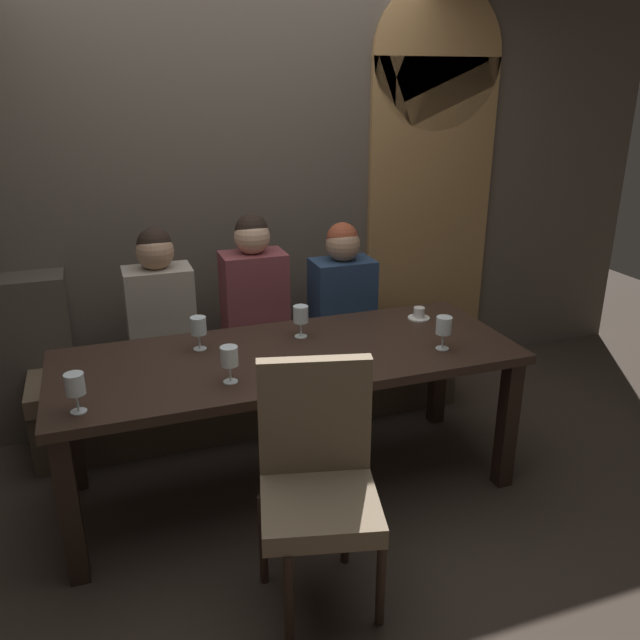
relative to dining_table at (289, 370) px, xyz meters
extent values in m
plane|color=#382D26|center=(0.00, 0.00, -0.65)|extent=(9.00, 9.00, 0.00)
cube|color=brown|center=(0.00, 1.22, 0.85)|extent=(6.00, 0.12, 3.00)
cube|color=olive|center=(1.35, 1.15, 0.40)|extent=(0.90, 0.05, 2.10)
cylinder|color=#A07545|center=(1.35, 1.15, 1.45)|extent=(0.90, 0.05, 0.90)
cube|color=black|center=(-1.03, -0.35, -0.30)|extent=(0.08, 0.08, 0.69)
cube|color=black|center=(1.03, -0.35, -0.30)|extent=(0.08, 0.08, 0.69)
cube|color=black|center=(-1.03, 0.35, -0.30)|extent=(0.08, 0.08, 0.69)
cube|color=black|center=(1.03, 0.35, -0.30)|extent=(0.08, 0.08, 0.69)
cube|color=#302119|center=(0.00, 0.00, 0.07)|extent=(2.20, 0.84, 0.04)
cube|color=#4A3C2E|center=(0.00, 0.70, -0.48)|extent=(2.50, 0.40, 0.35)
cube|color=brown|center=(0.00, 0.70, -0.25)|extent=(2.50, 0.44, 0.10)
cylinder|color=#302119|center=(-0.31, -0.98, -0.44)|extent=(0.04, 0.04, 0.42)
cylinder|color=#302119|center=(0.05, -0.98, -0.44)|extent=(0.04, 0.04, 0.42)
cylinder|color=#302119|center=(-0.31, -0.62, -0.44)|extent=(0.04, 0.04, 0.42)
cylinder|color=#302119|center=(0.05, -0.62, -0.44)|extent=(0.04, 0.04, 0.42)
cube|color=#7F6B51|center=(-0.13, -0.80, -0.19)|extent=(0.53, 0.53, 0.08)
cube|color=#7F6B51|center=(-0.08, -0.62, 0.09)|extent=(0.44, 0.16, 0.48)
cube|color=#9E9384|center=(-0.52, 0.71, 0.08)|extent=(0.36, 0.24, 0.57)
sphere|color=tan|center=(-0.52, 0.71, 0.46)|extent=(0.20, 0.20, 0.20)
sphere|color=black|center=(-0.52, 0.72, 0.49)|extent=(0.18, 0.18, 0.18)
cube|color=brown|center=(0.01, 0.72, 0.10)|extent=(0.36, 0.24, 0.60)
sphere|color=tan|center=(0.01, 0.72, 0.49)|extent=(0.20, 0.20, 0.20)
sphere|color=black|center=(0.01, 0.73, 0.53)|extent=(0.18, 0.18, 0.18)
cube|color=navy|center=(0.54, 0.67, 0.06)|extent=(0.36, 0.24, 0.53)
sphere|color=tan|center=(0.54, 0.67, 0.42)|extent=(0.20, 0.20, 0.20)
sphere|color=brown|center=(0.54, 0.68, 0.45)|extent=(0.18, 0.18, 0.18)
cylinder|color=silver|center=(-0.95, -0.28, 0.09)|extent=(0.06, 0.06, 0.00)
cylinder|color=silver|center=(-0.95, -0.28, 0.13)|extent=(0.01, 0.01, 0.07)
cylinder|color=silver|center=(-0.95, -0.28, 0.21)|extent=(0.08, 0.08, 0.08)
cylinder|color=silver|center=(-0.39, 0.19, 0.09)|extent=(0.06, 0.06, 0.00)
cylinder|color=silver|center=(-0.39, 0.19, 0.13)|extent=(0.01, 0.01, 0.07)
cylinder|color=silver|center=(-0.39, 0.19, 0.21)|extent=(0.08, 0.08, 0.08)
cylinder|color=silver|center=(0.72, -0.20, 0.09)|extent=(0.06, 0.06, 0.00)
cylinder|color=silver|center=(0.72, -0.20, 0.13)|extent=(0.01, 0.01, 0.07)
cylinder|color=silver|center=(0.72, -0.20, 0.21)|extent=(0.08, 0.08, 0.08)
cylinder|color=silver|center=(0.12, 0.18, 0.09)|extent=(0.06, 0.06, 0.00)
cylinder|color=silver|center=(0.12, 0.18, 0.13)|extent=(0.01, 0.01, 0.07)
cylinder|color=silver|center=(0.12, 0.18, 0.21)|extent=(0.08, 0.08, 0.08)
cylinder|color=silver|center=(-0.33, -0.22, 0.09)|extent=(0.06, 0.06, 0.00)
cylinder|color=silver|center=(-0.33, -0.22, 0.13)|extent=(0.01, 0.01, 0.07)
cylinder|color=silver|center=(-0.33, -0.22, 0.21)|extent=(0.08, 0.08, 0.08)
cylinder|color=white|center=(0.81, 0.21, 0.09)|extent=(0.12, 0.12, 0.01)
cylinder|color=white|center=(0.81, 0.21, 0.12)|extent=(0.06, 0.06, 0.06)
cylinder|color=brown|center=(0.81, 0.21, 0.15)|extent=(0.05, 0.05, 0.01)
camera|label=1|loc=(-0.80, -2.71, 1.31)|focal=36.17mm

